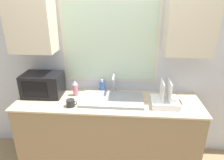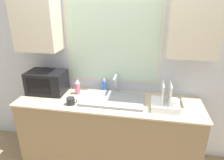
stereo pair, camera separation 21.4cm
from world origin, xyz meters
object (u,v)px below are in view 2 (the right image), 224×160
Objects in this scene: faucet at (116,82)px; spray_bottle at (78,87)px; microwave at (47,82)px; dish_rack at (166,103)px; soap_bottle at (104,86)px; mug_near_sink at (71,101)px.

faucet reaches higher than spray_bottle.
microwave is at bearing -171.70° from faucet.
microwave is 1.56× the size of dish_rack.
soap_bottle is at bearing 22.05° from spray_bottle.
spray_bottle is at bearing 170.95° from dish_rack.
mug_near_sink is at bearing -32.13° from microwave.
microwave is 0.74m from soap_bottle.
spray_bottle is at bearing -157.95° from soap_bottle.
dish_rack reaches higher than soap_bottle.
faucet is at bearing 155.58° from dish_rack.
dish_rack is at bearing -21.58° from soap_bottle.
dish_rack reaches higher than microwave.
microwave is 2.70× the size of soap_bottle.
dish_rack is (0.61, -0.28, -0.09)m from faucet.
mug_near_sink is at bearing -174.04° from dish_rack.
microwave is 0.40m from spray_bottle.
microwave is 0.50m from mug_near_sink.
mug_near_sink is at bearing -139.87° from faucet.
faucet is 0.49m from spray_bottle.
spray_bottle is 1.13× the size of soap_bottle.
microwave is at bearing -167.95° from soap_bottle.
dish_rack is at bearing -24.42° from faucet.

